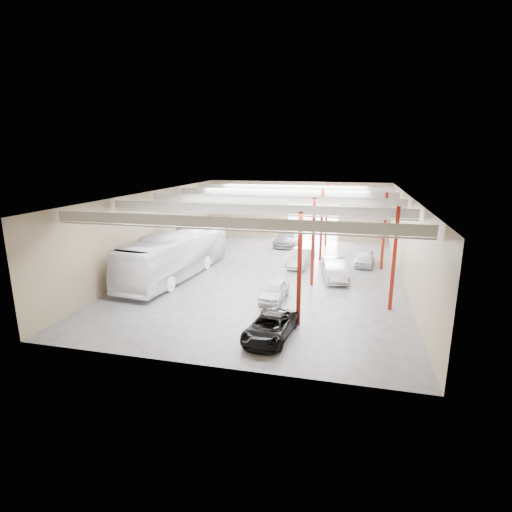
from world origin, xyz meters
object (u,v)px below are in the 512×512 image
at_px(black_sedan, 270,327).
at_px(coach_bus, 176,254).
at_px(car_right_near, 335,269).
at_px(car_row_c, 288,238).
at_px(car_right_far, 365,258).
at_px(car_row_a, 274,290).
at_px(car_row_b, 301,258).

bearing_deg(black_sedan, coach_bus, 142.32).
xyz_separation_m(black_sedan, car_right_near, (3.00, 12.14, 0.18)).
bearing_deg(car_right_near, car_row_c, 104.98).
bearing_deg(car_right_far, car_right_near, -109.93).
xyz_separation_m(car_row_a, car_right_far, (6.51, 11.12, 0.02)).
bearing_deg(car_row_a, coach_bus, 161.16).
height_order(car_right_near, car_right_far, car_right_near).
relative_size(car_row_b, car_row_c, 0.84).
height_order(coach_bus, car_row_a, coach_bus).
relative_size(coach_bus, car_right_near, 2.71).
bearing_deg(coach_bus, black_sedan, -39.13).
xyz_separation_m(coach_bus, car_row_c, (7.35, 14.36, -1.12)).
relative_size(black_sedan, car_row_c, 0.84).
bearing_deg(car_right_near, black_sedan, -114.83).
height_order(car_row_a, car_right_far, car_right_far).
distance_m(black_sedan, car_right_near, 12.50).
height_order(black_sedan, car_row_b, car_row_b).
distance_m(coach_bus, car_row_b, 11.50).
xyz_separation_m(car_row_a, car_row_c, (-1.89, 18.00, 0.15)).
bearing_deg(car_row_c, black_sedan, -76.05).
height_order(black_sedan, car_row_c, car_row_c).
height_order(car_row_a, car_row_b, car_row_b).
bearing_deg(car_row_a, car_row_c, 98.65).
xyz_separation_m(car_row_c, car_right_far, (8.40, -6.88, -0.13)).
height_order(coach_bus, car_right_far, coach_bus).
xyz_separation_m(car_row_b, car_row_c, (-2.56, 8.65, 0.04)).
relative_size(car_row_c, car_right_far, 1.39).
height_order(coach_bus, car_row_c, coach_bus).
bearing_deg(car_right_near, coach_bus, 178.85).
bearing_deg(car_row_c, car_row_b, -66.32).
distance_m(coach_bus, black_sedan, 14.26).
bearing_deg(car_row_b, car_row_c, 114.14).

